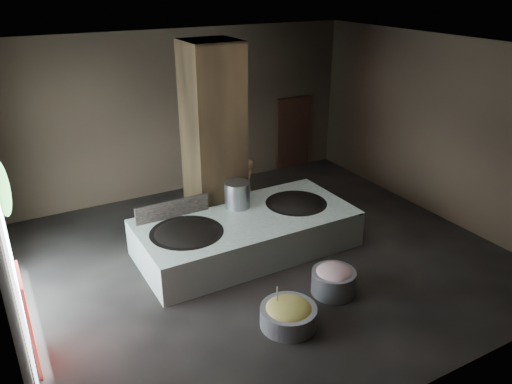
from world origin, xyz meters
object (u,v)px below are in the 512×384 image
hearth_platform (247,233)px  wok_right (296,206)px  veg_basin (288,316)px  meat_basin (333,282)px  cook (246,189)px  wok_left (187,236)px  stock_pot (237,195)px

hearth_platform → wok_right: (1.35, 0.05, 0.33)m
veg_basin → meat_basin: size_ratio=1.17×
hearth_platform → cook: 1.71m
meat_basin → veg_basin: bearing=-162.1°
cook → wok_left: bearing=-4.9°
hearth_platform → stock_pot: bearing=84.3°
cook → veg_basin: cook is taller
wok_right → cook: cook is taller
wok_left → stock_pot: (1.50, 0.60, 0.38)m
wok_left → wok_right: 2.80m
hearth_platform → wok_left: (-1.45, -0.05, 0.33)m
hearth_platform → stock_pot: (0.05, 0.55, 0.71)m
meat_basin → cook: bearing=89.0°
stock_pot → veg_basin: bearing=-101.4°
wok_left → stock_pot: stock_pot is taller
wok_left → cook: size_ratio=0.97×
wok_right → veg_basin: (-1.97, -2.79, -0.56)m
veg_basin → meat_basin: bearing=17.9°
veg_basin → cook: bearing=71.9°
veg_basin → wok_right: bearing=54.8°
hearth_platform → wok_left: wok_left is taller
wok_left → wok_right: (2.80, 0.10, 0.00)m
hearth_platform → wok_right: bearing=1.6°
hearth_platform → veg_basin: size_ratio=4.75×
stock_pot → veg_basin: size_ratio=0.62×
wok_right → veg_basin: bearing=-125.2°
hearth_platform → wok_left: 1.49m
hearth_platform → stock_pot: 0.90m
wok_left → cook: (2.21, 1.53, 0.04)m
hearth_platform → wok_left: bearing=-178.6°
wok_right → meat_basin: size_ratio=1.64×
cook → meat_basin: bearing=49.4°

